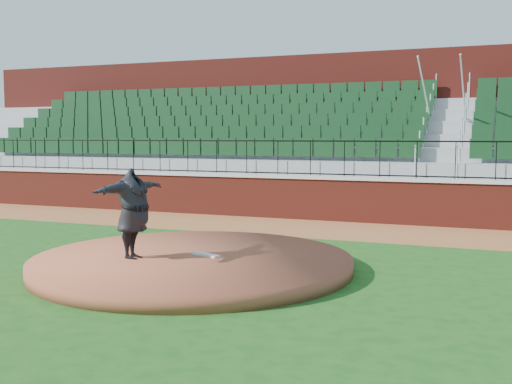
% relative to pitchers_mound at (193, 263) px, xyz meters
% --- Properties ---
extents(ground, '(90.00, 90.00, 0.00)m').
position_rel_pitchers_mound_xyz_m(ground, '(0.55, 0.25, -0.12)').
color(ground, '#194915').
rests_on(ground, ground).
extents(warning_track, '(34.00, 3.20, 0.01)m').
position_rel_pitchers_mound_xyz_m(warning_track, '(0.55, 5.65, -0.12)').
color(warning_track, brown).
rests_on(warning_track, ground).
extents(field_wall, '(34.00, 0.35, 1.20)m').
position_rel_pitchers_mound_xyz_m(field_wall, '(0.55, 7.25, 0.47)').
color(field_wall, maroon).
rests_on(field_wall, ground).
extents(wall_cap, '(34.00, 0.45, 0.10)m').
position_rel_pitchers_mound_xyz_m(wall_cap, '(0.55, 7.25, 1.12)').
color(wall_cap, '#B7B7B7').
rests_on(wall_cap, field_wall).
extents(wall_railing, '(34.00, 0.05, 1.00)m').
position_rel_pitchers_mound_xyz_m(wall_railing, '(0.55, 7.25, 1.67)').
color(wall_railing, black).
rests_on(wall_railing, wall_cap).
extents(seating_stands, '(34.00, 5.10, 4.60)m').
position_rel_pitchers_mound_xyz_m(seating_stands, '(0.55, 9.97, 2.18)').
color(seating_stands, gray).
rests_on(seating_stands, ground).
extents(concourse_wall, '(34.00, 0.50, 5.50)m').
position_rel_pitchers_mound_xyz_m(concourse_wall, '(0.55, 12.77, 2.62)').
color(concourse_wall, maroon).
rests_on(concourse_wall, ground).
extents(pitchers_mound, '(5.86, 5.86, 0.25)m').
position_rel_pitchers_mound_xyz_m(pitchers_mound, '(0.00, 0.00, 0.00)').
color(pitchers_mound, brown).
rests_on(pitchers_mound, ground).
extents(pitching_rubber, '(0.63, 0.35, 0.04)m').
position_rel_pitchers_mound_xyz_m(pitching_rubber, '(0.21, 0.10, 0.15)').
color(pitching_rubber, silver).
rests_on(pitching_rubber, pitchers_mound).
extents(pitcher, '(0.58, 2.01, 1.63)m').
position_rel_pitchers_mound_xyz_m(pitcher, '(-0.89, -0.59, 0.94)').
color(pitcher, black).
rests_on(pitcher, pitchers_mound).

